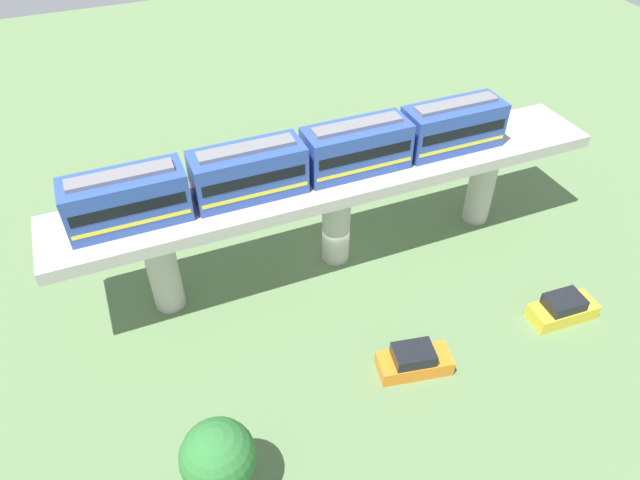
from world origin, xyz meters
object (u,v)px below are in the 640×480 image
(parked_car_orange, at_px, (414,361))
(tree_near_viaduct, at_px, (218,457))
(train, at_px, (304,160))
(parked_car_yellow, at_px, (563,309))

(parked_car_orange, xyz_separation_m, tree_near_viaduct, (-3.00, 11.98, 2.72))
(train, bearing_deg, parked_car_orange, -166.94)
(train, relative_size, parked_car_orange, 6.15)
(parked_car_yellow, relative_size, parked_car_orange, 0.96)
(parked_car_yellow, bearing_deg, train, 54.12)
(train, distance_m, tree_near_viaduct, 17.37)
(parked_car_yellow, xyz_separation_m, tree_near_viaduct, (-2.95, 22.58, 2.72))
(parked_car_orange, bearing_deg, parked_car_yellow, -79.27)
(tree_near_viaduct, bearing_deg, train, -35.04)
(parked_car_orange, distance_m, tree_near_viaduct, 12.64)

